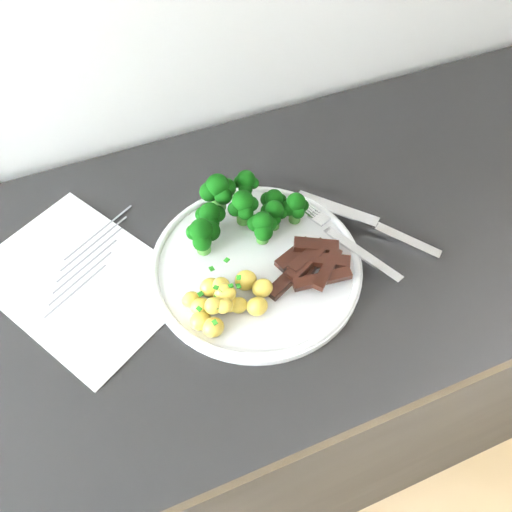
{
  "coord_description": "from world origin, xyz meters",
  "views": [
    {
      "loc": [
        -0.11,
        1.26,
        1.48
      ],
      "look_at": [
        0.05,
        1.66,
        0.89
      ],
      "focal_mm": 36.57,
      "sensor_mm": 36.0,
      "label": 1
    }
  ],
  "objects": [
    {
      "name": "fork",
      "position": [
        0.19,
        1.64,
        0.88
      ],
      "size": [
        0.08,
        0.2,
        0.02
      ],
      "color": "silver",
      "rests_on": "plate"
    },
    {
      "name": "counter",
      "position": [
        0.06,
        1.68,
        0.43
      ],
      "size": [
        2.3,
        0.58,
        0.86
      ],
      "color": "black",
      "rests_on": "ground"
    },
    {
      "name": "knife",
      "position": [
        0.25,
        1.64,
        0.87
      ],
      "size": [
        0.16,
        0.2,
        0.03
      ],
      "color": "silver",
      "rests_on": "plate"
    },
    {
      "name": "potatoes",
      "position": [
        -0.01,
        1.61,
        0.89
      ],
      "size": [
        0.12,
        0.1,
        0.04
      ],
      "color": "gold",
      "rests_on": "plate"
    },
    {
      "name": "beef_strips",
      "position": [
        0.12,
        1.63,
        0.89
      ],
      "size": [
        0.13,
        0.1,
        0.03
      ],
      "color": "black",
      "rests_on": "plate"
    },
    {
      "name": "plate",
      "position": [
        0.05,
        1.66,
        0.87
      ],
      "size": [
        0.3,
        0.3,
        0.02
      ],
      "color": "white",
      "rests_on": "counter"
    },
    {
      "name": "broccoli",
      "position": [
        0.06,
        1.73,
        0.91
      ],
      "size": [
        0.19,
        0.13,
        0.08
      ],
      "color": "#386E25",
      "rests_on": "plate"
    },
    {
      "name": "recipe_paper",
      "position": [
        -0.19,
        1.74,
        0.86
      ],
      "size": [
        0.32,
        0.35,
        0.0
      ],
      "color": "white",
      "rests_on": "counter"
    }
  ]
}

